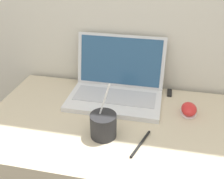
{
  "coord_description": "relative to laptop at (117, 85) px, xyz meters",
  "views": [
    {
      "loc": [
        0.14,
        -0.5,
        1.3
      ],
      "look_at": [
        -0.05,
        0.37,
        0.79
      ],
      "focal_mm": 42.0,
      "sensor_mm": 36.0,
      "label": 1
    }
  ],
  "objects": [
    {
      "name": "pen",
      "position": [
        0.14,
        -0.29,
        -0.05
      ],
      "size": [
        0.05,
        0.14,
        0.01
      ],
      "color": "black",
      "rests_on": "desk"
    },
    {
      "name": "computer_mouse",
      "position": [
        0.3,
        -0.07,
        -0.04
      ],
      "size": [
        0.06,
        0.09,
        0.04
      ],
      "color": "white",
      "rests_on": "desk"
    },
    {
      "name": "usb_stick",
      "position": [
        0.23,
        0.07,
        -0.05
      ],
      "size": [
        0.02,
        0.06,
        0.01
      ],
      "color": "black",
      "rests_on": "desk"
    },
    {
      "name": "drink_cup",
      "position": [
        0.01,
        -0.27,
        -0.01
      ],
      "size": [
        0.09,
        0.09,
        0.2
      ],
      "color": "#232326",
      "rests_on": "desk"
    },
    {
      "name": "laptop",
      "position": [
        0.0,
        0.0,
        0.0
      ],
      "size": [
        0.39,
        0.28,
        0.25
      ],
      "color": "silver",
      "rests_on": "desk"
    }
  ]
}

